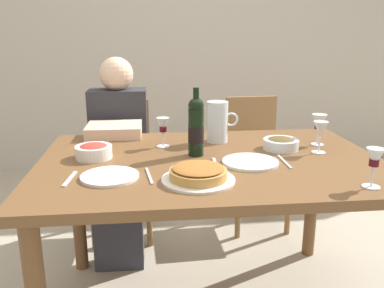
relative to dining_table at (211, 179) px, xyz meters
The scene contains 20 objects.
back_wall 2.39m from the dining_table, 90.00° to the left, with size 8.00×0.10×2.80m, color beige.
dining_table is the anchor object (origin of this frame).
wine_bottle 0.24m from the dining_table, 132.66° to the left, with size 0.07×0.07×0.31m.
water_pitcher 0.35m from the dining_table, 74.97° to the left, with size 0.16×0.11×0.21m.
baked_tart 0.30m from the dining_table, 108.85° to the right, with size 0.28×0.28×0.06m.
salad_bowl 0.53m from the dining_table, behind, with size 0.16×0.16×0.07m.
olive_bowl 0.39m from the dining_table, 18.09° to the left, with size 0.17×0.17×0.06m.
wine_glass_left_diner 0.35m from the dining_table, 132.34° to the left, with size 0.06×0.06×0.14m.
wine_glass_right_diner 0.55m from the dining_table, ahead, with size 0.07×0.07×0.15m.
wine_glass_centre 0.68m from the dining_table, 36.88° to the right, with size 0.06×0.06×0.15m.
wine_glass_spare 0.62m from the dining_table, 16.89° to the left, with size 0.07×0.07×0.15m.
dinner_plate_left_setting 0.20m from the dining_table, 26.51° to the right, with size 0.24×0.24×0.01m, color silver.
dinner_plate_right_setting 0.47m from the dining_table, 155.59° to the right, with size 0.22×0.22×0.01m, color white.
fork_left_setting 0.12m from the dining_table, 84.74° to the right, with size 0.16×0.01×0.01m, color silver.
knife_left_setting 0.33m from the dining_table, 14.32° to the right, with size 0.18×0.01×0.01m, color silver.
knife_right_setting 0.35m from the dining_table, 144.84° to the right, with size 0.18×0.01×0.01m, color silver.
spoon_right_setting 0.61m from the dining_table, 161.49° to the right, with size 0.16×0.01×0.01m, color silver.
chair_left 1.00m from the dining_table, 117.24° to the left, with size 0.41×0.41×0.87m.
diner_left 0.78m from the dining_table, 125.39° to the left, with size 0.34×0.50×1.16m.
chair_right 1.04m from the dining_table, 64.10° to the left, with size 0.42×0.42×0.87m.
Camera 1 is at (-0.27, -1.66, 1.30)m, focal length 37.54 mm.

